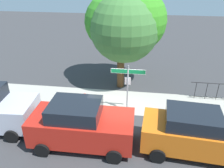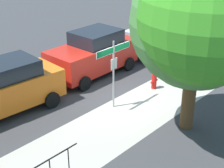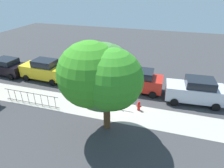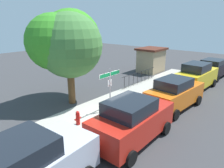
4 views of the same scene
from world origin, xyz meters
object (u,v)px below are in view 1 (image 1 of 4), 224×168
car_orange (196,133)px  fire_hydrant (85,100)px  shade_tree (124,24)px  street_sign (128,79)px  car_red (81,124)px

car_orange → fire_hydrant: car_orange is taller
fire_hydrant → car_orange: bearing=-28.6°
shade_tree → fire_hydrant: bearing=-122.0°
street_sign → car_orange: 4.20m
car_red → fire_hydrant: bearing=101.0°
car_orange → fire_hydrant: size_ratio=5.88×
car_orange → shade_tree: bearing=125.0°
shade_tree → car_orange: shade_tree is taller
shade_tree → fire_hydrant: shade_tree is taller
street_sign → fire_hydrant: street_sign is taller
street_sign → fire_hydrant: bearing=175.2°
street_sign → car_orange: (3.03, -2.75, -0.93)m
car_red → shade_tree: bearing=77.8°
car_red → fire_hydrant: size_ratio=5.65×
shade_tree → fire_hydrant: size_ratio=7.87×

